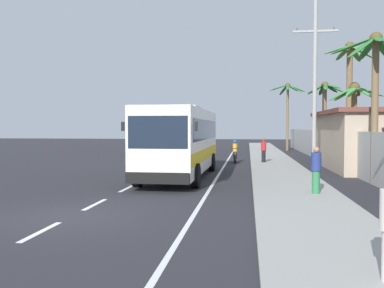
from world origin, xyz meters
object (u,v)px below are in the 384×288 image
at_px(coach_bus_far_lane, 179,134).
at_px(palm_third, 375,74).
at_px(palm_second, 325,105).
at_px(palm_nearest, 354,107).
at_px(palm_fourth, 350,85).
at_px(motorcycle_beside_bus, 235,153).
at_px(pedestrian_far_walk, 264,149).
at_px(coach_bus_foreground, 181,140).
at_px(pedestrian_near_kerb, 316,169).
at_px(palm_farthest, 288,100).
at_px(utility_pole_mid, 315,81).

bearing_deg(coach_bus_far_lane, palm_third, -59.01).
relative_size(coach_bus_far_lane, palm_third, 1.62).
height_order(coach_bus_far_lane, palm_second, palm_second).
height_order(palm_nearest, palm_fourth, palm_fourth).
relative_size(motorcycle_beside_bus, palm_nearest, 0.40).
xyz_separation_m(motorcycle_beside_bus, palm_third, (6.55, -10.59, 4.26)).
height_order(pedestrian_far_walk, palm_fourth, palm_fourth).
distance_m(coach_bus_far_lane, palm_fourth, 19.51).
distance_m(coach_bus_foreground, palm_nearest, 9.00).
bearing_deg(coach_bus_foreground, pedestrian_near_kerb, -43.55).
xyz_separation_m(pedestrian_near_kerb, palm_nearest, (2.93, 6.77, 2.54)).
relative_size(palm_third, palm_fourth, 0.90).
height_order(pedestrian_near_kerb, palm_second, palm_second).
bearing_deg(palm_second, pedestrian_near_kerb, -100.87).
xyz_separation_m(coach_bus_foreground, coach_bus_far_lane, (-3.31, 19.06, -0.04)).
bearing_deg(palm_third, coach_bus_foreground, 170.89).
bearing_deg(palm_farthest, palm_third, -87.18).
height_order(coach_bus_far_lane, pedestrian_near_kerb, coach_bus_far_lane).
xyz_separation_m(coach_bus_far_lane, palm_farthest, (10.98, 6.62, 3.68)).
bearing_deg(motorcycle_beside_bus, pedestrian_far_walk, -25.77).
bearing_deg(palm_fourth, palm_nearest, -98.82).
height_order(palm_third, palm_farthest, palm_farthest).
relative_size(palm_nearest, palm_farthest, 0.65).
bearing_deg(palm_fourth, coach_bus_foreground, -154.18).
relative_size(pedestrian_far_walk, palm_fourth, 0.22).
bearing_deg(utility_pole_mid, palm_nearest, -61.30).
relative_size(pedestrian_near_kerb, palm_second, 0.28).
distance_m(pedestrian_far_walk, palm_nearest, 8.56).
relative_size(coach_bus_foreground, motorcycle_beside_bus, 5.54).
bearing_deg(pedestrian_near_kerb, pedestrian_far_walk, -158.64).
relative_size(coach_bus_foreground, pedestrian_near_kerb, 6.37).
distance_m(coach_bus_far_lane, utility_pole_mid, 18.64).
bearing_deg(palm_fourth, palm_farthest, 94.32).
distance_m(coach_bus_foreground, motorcycle_beside_bus, 9.55).
xyz_separation_m(pedestrian_far_walk, palm_farthest, (3.21, 17.51, 4.54)).
bearing_deg(palm_second, pedestrian_far_walk, -144.76).
xyz_separation_m(coach_bus_far_lane, palm_fourth, (12.58, -14.58, 3.15)).
bearing_deg(palm_fourth, motorcycle_beside_bus, 145.64).
relative_size(palm_second, palm_farthest, 0.81).
bearing_deg(palm_farthest, palm_fourth, -85.68).
bearing_deg(palm_third, palm_nearest, 95.16).
height_order(coach_bus_foreground, palm_third, palm_third).
xyz_separation_m(coach_bus_foreground, pedestrian_near_kerb, (5.83, -5.54, -0.89)).
bearing_deg(motorcycle_beside_bus, pedestrian_near_kerb, -77.05).
bearing_deg(utility_pole_mid, palm_fourth, 11.83).
bearing_deg(palm_third, palm_fourth, 87.46).
bearing_deg(pedestrian_far_walk, palm_third, 45.04).
distance_m(pedestrian_near_kerb, palm_fourth, 11.33).
bearing_deg(motorcycle_beside_bus, coach_bus_far_lane, 120.17).
bearing_deg(palm_farthest, pedestrian_far_walk, -100.37).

